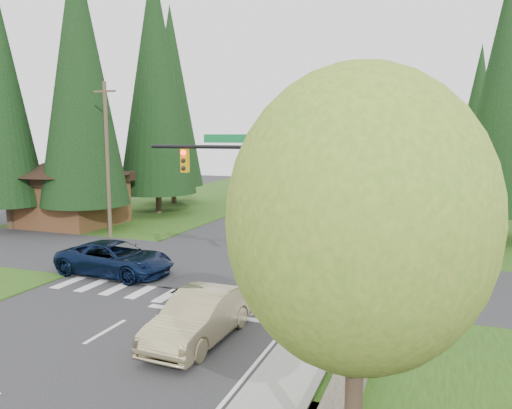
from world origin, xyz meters
The scene contains 34 objects.
ground centered at (0.00, 0.00, 0.00)m, with size 120.00×120.00×0.00m, color #28282B.
grass_east centered at (13.00, 20.00, 0.03)m, with size 14.00×110.00×0.06m, color #254111.
grass_west centered at (-13.00, 20.00, 0.03)m, with size 14.00×110.00×0.06m, color #254111.
cross_street centered at (0.00, 8.00, 0.00)m, with size 120.00×8.00×0.10m, color #28282B.
sidewalk_east centered at (6.90, 22.00, 0.07)m, with size 1.80×80.00×0.13m, color gray.
curb_east centered at (6.05, 22.00, 0.07)m, with size 0.20×80.00×0.13m, color gray.
stone_wall_south centered at (8.60, -3.00, 0.35)m, with size 0.70×14.00×0.70m, color #4C4438.
stone_wall_north centered at (8.60, 30.00, 0.35)m, with size 0.70×40.00×0.70m, color #4C4438.
traffic_signal centered at (4.37, 4.50, 4.98)m, with size 8.70×0.37×6.80m.
brown_building centered at (-15.00, 15.00, 3.14)m, with size 8.40×8.40×5.40m.
utility_pole centered at (-9.50, 12.00, 5.14)m, with size 1.60×0.24×10.00m.
decid_tree_0 centered at (9.20, 14.00, 5.60)m, with size 4.80×4.80×8.37m.
decid_tree_1 centered at (9.30, 21.00, 5.80)m, with size 5.20×5.20×8.80m.
decid_tree_2 centered at (9.10, 28.00, 5.93)m, with size 5.00×5.00×8.82m.
decid_tree_3 centered at (9.20, 35.00, 5.66)m, with size 5.00×5.00×8.55m.
decid_tree_4 centered at (9.30, 42.00, 6.06)m, with size 5.40×5.40×9.18m.
decid_tree_5 centered at (9.10, 49.00, 5.53)m, with size 4.80×4.80×8.30m.
decid_tree_6 centered at (9.20, 56.00, 5.86)m, with size 5.20×5.20×8.86m.
decid_tree_south centered at (9.30, -6.00, 5.27)m, with size 4.60×4.60×7.92m.
conifer_w_a centered at (-13.00, 14.00, 10.79)m, with size 6.12×6.12×19.80m.
conifer_w_b centered at (-16.00, 18.00, 9.79)m, with size 5.44×5.44×17.80m.
conifer_w_c centered at (-12.00, 22.00, 11.29)m, with size 6.46×6.46×20.80m.
conifer_w_d centered at (-18.00, 12.00, 9.29)m, with size 5.10×5.10×16.80m.
conifer_w_e centered at (-14.00, 28.00, 10.29)m, with size 5.78×5.78×18.80m.
conifer_e_a centered at (14.00, 20.00, 9.79)m, with size 5.44×5.44×17.80m.
conifer_e_b centered at (15.00, 34.00, 10.79)m, with size 6.12×6.12×19.80m.
conifer_e_c centered at (14.00, 48.00, 9.29)m, with size 5.10×5.10×16.80m.
sedan_champagne centered at (3.40, -0.51, 0.82)m, with size 1.74×4.98×1.64m, color tan.
suv_navy centered at (-3.96, 5.00, 0.80)m, with size 2.66×5.76×1.60m, color black.
parked_car_a centered at (4.20, 14.14, 0.68)m, with size 1.61×3.99×1.36m, color silver.
parked_car_b centered at (5.60, 22.00, 0.71)m, with size 1.99×4.89×1.42m, color slate.
parked_car_c centered at (4.20, 30.39, 0.81)m, with size 1.71×4.91×1.62m, color #9E9FA3.
parked_car_d centered at (4.40, 36.79, 0.66)m, with size 1.55×3.85×1.31m, color silver.
parked_car_e centered at (4.20, 48.23, 0.68)m, with size 1.91×4.70×1.36m, color #B5B4B9.
Camera 1 is at (10.61, -14.48, 6.71)m, focal length 35.00 mm.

